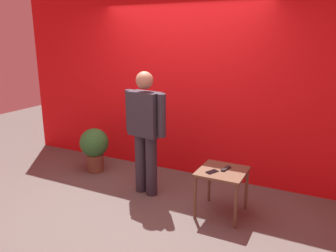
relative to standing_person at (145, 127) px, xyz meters
The scene contains 7 objects.
ground_plane 1.00m from the standing_person, 74.70° to the right, with size 12.00×12.00×0.00m, color #59544F.
back_wall_red 1.04m from the standing_person, 83.49° to the left, with size 5.80×0.12×2.67m, color red.
standing_person is the anchor object (origin of this frame).
side_table 1.16m from the standing_person, ahead, with size 0.53×0.53×0.55m.
cell_phone 1.06m from the standing_person, 11.26° to the right, with size 0.07×0.14×0.01m, color black.
tv_remote 1.15m from the standing_person, ahead, with size 0.04×0.17×0.02m, color black.
potted_plant 1.23m from the standing_person, 165.44° to the left, with size 0.44×0.44×0.69m.
Camera 1 is at (2.01, -3.19, 2.04)m, focal length 35.81 mm.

